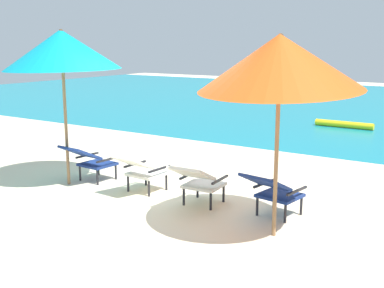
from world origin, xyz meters
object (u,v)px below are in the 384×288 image
object	(u,v)px
swim_buoy	(344,124)
lounge_chair_near_left	(140,168)
lounge_chair_far_left	(90,159)
beach_umbrella_left	(62,50)
lounge_chair_near_right	(198,180)
lounge_chair_far_right	(273,190)
beach_umbrella_right	(280,62)

from	to	relation	value
swim_buoy	lounge_chair_near_left	xyz separation A→B (m)	(-0.90, -7.79, 0.31)
lounge_chair_far_left	beach_umbrella_left	size ratio (longest dim) A/B	0.36
lounge_chair_near_right	lounge_chair_far_right	world-z (taller)	same
lounge_chair_far_left	lounge_chair_near_right	distance (m)	2.22
lounge_chair_near_right	beach_umbrella_left	distance (m)	3.04
beach_umbrella_left	lounge_chair_far_right	bearing A→B (deg)	5.99
beach_umbrella_left	lounge_chair_far_left	bearing A→B (deg)	52.99
lounge_chair_far_left	lounge_chair_far_right	size ratio (longest dim) A/B	0.97
swim_buoy	lounge_chair_far_right	bearing A→B (deg)	-80.42
lounge_chair_far_right	lounge_chair_near_right	bearing A→B (deg)	-172.06
beach_umbrella_right	lounge_chair_far_left	bearing A→B (deg)	172.77
lounge_chair_near_right	beach_umbrella_left	size ratio (longest dim) A/B	0.36
lounge_chair_near_left	beach_umbrella_right	world-z (taller)	beach_umbrella_right
lounge_chair_far_left	beach_umbrella_left	bearing A→B (deg)	-127.01
beach_umbrella_left	swim_buoy	bearing A→B (deg)	74.56
lounge_chair_near_right	lounge_chair_far_left	bearing A→B (deg)	178.26
lounge_chair_near_left	swim_buoy	bearing A→B (deg)	83.37
swim_buoy	beach_umbrella_left	xyz separation A→B (m)	(-2.22, -8.05, 2.12)
swim_buoy	lounge_chair_near_left	world-z (taller)	lounge_chair_near_left
lounge_chair_far_right	beach_umbrella_left	xyz separation A→B (m)	(-3.52, -0.37, 1.81)
lounge_chair_far_right	beach_umbrella_left	world-z (taller)	beach_umbrella_left
lounge_chair_far_left	lounge_chair_near_left	distance (m)	1.10
lounge_chair_far_left	lounge_chair_near_right	bearing A→B (deg)	-1.74
lounge_chair_near_left	lounge_chair_near_right	bearing A→B (deg)	-2.20
lounge_chair_near_right	lounge_chair_near_left	bearing A→B (deg)	177.80
lounge_chair_far_left	beach_umbrella_left	world-z (taller)	beach_umbrella_left
beach_umbrella_right	lounge_chair_far_right	bearing A→B (deg)	115.94
beach_umbrella_left	lounge_chair_near_right	bearing A→B (deg)	5.12
lounge_chair_near_left	beach_umbrella_left	world-z (taller)	beach_umbrella_left
lounge_chair_far_left	lounge_chair_far_right	bearing A→B (deg)	1.46
lounge_chair_far_right	swim_buoy	bearing A→B (deg)	99.58
swim_buoy	beach_umbrella_left	world-z (taller)	beach_umbrella_left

